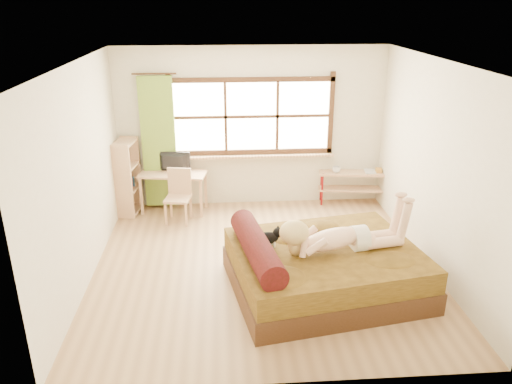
{
  "coord_description": "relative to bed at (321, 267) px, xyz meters",
  "views": [
    {
      "loc": [
        -0.52,
        -5.96,
        3.41
      ],
      "look_at": [
        -0.07,
        0.2,
        0.99
      ],
      "focal_mm": 35.0,
      "sensor_mm": 36.0,
      "label": 1
    }
  ],
  "objects": [
    {
      "name": "cup",
      "position": [
        0.78,
        2.72,
        0.33
      ],
      "size": [
        0.15,
        0.15,
        0.11
      ],
      "primitive_type": "imported",
      "rotation": [
        0.0,
        0.0,
        -0.12
      ],
      "color": "gray",
      "rests_on": "pipe_shelf"
    },
    {
      "name": "curtain",
      "position": [
        -2.22,
        2.78,
        0.85
      ],
      "size": [
        0.55,
        0.1,
        2.2
      ],
      "primitive_type": "cube",
      "color": "#578223",
      "rests_on": "wall_back"
    },
    {
      "name": "wall_right",
      "position": [
        1.58,
        0.65,
        1.05
      ],
      "size": [
        0.0,
        4.5,
        4.5
      ],
      "primitive_type": "plane",
      "rotation": [
        1.57,
        0.0,
        -1.57
      ],
      "color": "silver",
      "rests_on": "floor"
    },
    {
      "name": "bed",
      "position": [
        0.0,
        0.0,
        0.0
      ],
      "size": [
        2.52,
        2.16,
        0.85
      ],
      "rotation": [
        0.0,
        0.0,
        0.18
      ],
      "color": "#331F0F",
      "rests_on": "floor"
    },
    {
      "name": "wall_front",
      "position": [
        -0.67,
        -1.6,
        1.05
      ],
      "size": [
        4.5,
        0.0,
        4.5
      ],
      "primitive_type": "plane",
      "rotation": [
        -1.57,
        0.0,
        0.0
      ],
      "color": "silver",
      "rests_on": "floor"
    },
    {
      "name": "ceiling",
      "position": [
        -0.67,
        0.65,
        2.4
      ],
      "size": [
        4.5,
        4.5,
        0.0
      ],
      "primitive_type": "plane",
      "rotation": [
        3.14,
        0.0,
        0.0
      ],
      "color": "white",
      "rests_on": "wall_back"
    },
    {
      "name": "monitor",
      "position": [
        -2.01,
        2.65,
        0.55
      ],
      "size": [
        0.58,
        0.17,
        0.33
      ],
      "primitive_type": "imported",
      "rotation": [
        0.0,
        0.0,
        2.97
      ],
      "color": "black",
      "rests_on": "desk"
    },
    {
      "name": "window",
      "position": [
        -0.67,
        2.87,
        1.21
      ],
      "size": [
        2.8,
        0.16,
        1.46
      ],
      "color": "#FFEDBF",
      "rests_on": "wall_back"
    },
    {
      "name": "desk",
      "position": [
        -2.01,
        2.6,
        0.29
      ],
      "size": [
        1.17,
        0.69,
        0.69
      ],
      "rotation": [
        0.0,
        0.0,
        -0.17
      ],
      "color": "tan",
      "rests_on": "floor"
    },
    {
      "name": "bookshelf",
      "position": [
        -2.75,
        2.57,
        0.33
      ],
      "size": [
        0.38,
        0.58,
        1.26
      ],
      "rotation": [
        0.0,
        0.0,
        -0.14
      ],
      "color": "tan",
      "rests_on": "floor"
    },
    {
      "name": "kitten",
      "position": [
        -0.67,
        0.11,
        0.39
      ],
      "size": [
        0.35,
        0.19,
        0.27
      ],
      "primitive_type": null,
      "rotation": [
        0.0,
        0.0,
        0.18
      ],
      "color": "black",
      "rests_on": "bed"
    },
    {
      "name": "floor",
      "position": [
        -0.67,
        0.65,
        -0.3
      ],
      "size": [
        4.5,
        4.5,
        0.0
      ],
      "primitive_type": "plane",
      "color": "#9E754C",
      "rests_on": "ground"
    },
    {
      "name": "book",
      "position": [
        1.28,
        2.72,
        0.29
      ],
      "size": [
        0.21,
        0.27,
        0.02
      ],
      "primitive_type": "imported",
      "rotation": [
        0.0,
        0.0,
        -0.12
      ],
      "color": "gray",
      "rests_on": "pipe_shelf"
    },
    {
      "name": "chair",
      "position": [
        -1.89,
        2.23,
        0.18
      ],
      "size": [
        0.45,
        0.45,
        0.86
      ],
      "rotation": [
        0.0,
        0.0,
        -0.17
      ],
      "color": "tan",
      "rests_on": "floor"
    },
    {
      "name": "wall_left",
      "position": [
        -2.92,
        0.65,
        1.05
      ],
      "size": [
        0.0,
        4.5,
        4.5
      ],
      "primitive_type": "plane",
      "rotation": [
        1.57,
        0.0,
        1.57
      ],
      "color": "silver",
      "rests_on": "floor"
    },
    {
      "name": "wall_back",
      "position": [
        -0.67,
        2.9,
        1.05
      ],
      "size": [
        4.5,
        0.0,
        4.5
      ],
      "primitive_type": "plane",
      "rotation": [
        1.57,
        0.0,
        0.0
      ],
      "color": "silver",
      "rests_on": "floor"
    },
    {
      "name": "pipe_shelf",
      "position": [
        1.1,
        2.72,
        0.12
      ],
      "size": [
        1.19,
        0.43,
        0.66
      ],
      "rotation": [
        0.0,
        0.0,
        -0.12
      ],
      "color": "tan",
      "rests_on": "floor"
    },
    {
      "name": "woman",
      "position": [
        0.2,
        -0.04,
        0.59
      ],
      "size": [
        1.62,
        0.72,
        0.67
      ],
      "primitive_type": null,
      "rotation": [
        0.0,
        0.0,
        0.18
      ],
      "color": "beige",
      "rests_on": "bed"
    }
  ]
}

